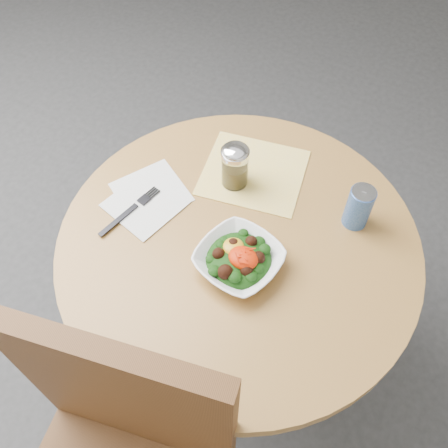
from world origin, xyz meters
name	(u,v)px	position (x,y,z in m)	size (l,w,h in m)	color
ground	(234,352)	(0.00, 0.00, 0.00)	(6.00, 6.00, 0.00)	#2C2C2F
table	(237,279)	(0.00, 0.00, 0.55)	(0.90, 0.90, 0.75)	black
cloth_napkin	(253,172)	(-0.07, 0.21, 0.75)	(0.27, 0.25, 0.00)	yellow
paper_napkins	(148,198)	(-0.27, 0.00, 0.75)	(0.23, 0.26, 0.00)	silver
salad_bowl	(239,259)	(0.03, -0.06, 0.78)	(0.22, 0.22, 0.07)	white
fork	(131,210)	(-0.28, -0.06, 0.76)	(0.06, 0.20, 0.00)	black
spice_shaker	(235,166)	(-0.10, 0.16, 0.82)	(0.07, 0.07, 0.13)	silver
beverage_can	(359,207)	(0.23, 0.20, 0.81)	(0.06, 0.06, 0.12)	navy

